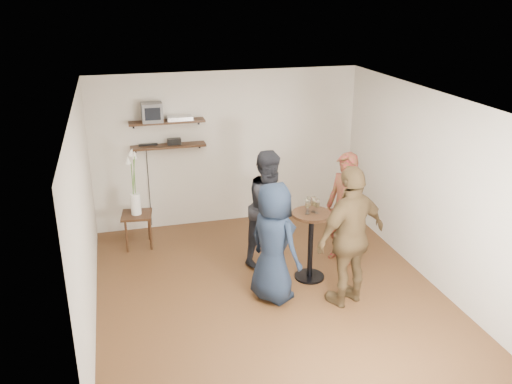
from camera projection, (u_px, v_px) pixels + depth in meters
room at (269, 202)px, 6.87m from camera, size 4.58×5.08×2.68m
shelf_upper at (167, 122)px, 8.58m from camera, size 1.20×0.25×0.04m
shelf_lower at (168, 146)px, 8.72m from camera, size 1.20×0.25×0.04m
crt_monitor at (152, 112)px, 8.46m from camera, size 0.32×0.30×0.30m
dvd_deck at (180, 118)px, 8.61m from camera, size 0.40×0.24×0.06m
radio at (174, 142)px, 8.72m from camera, size 0.22×0.10×0.10m
power_strip at (148, 145)px, 8.68m from camera, size 0.30×0.05×0.03m
side_table at (137, 219)px, 8.44m from camera, size 0.51×0.51×0.55m
vase_lilies at (135, 193)px, 8.29m from camera, size 0.20×0.21×1.09m
drinks_table at (311, 237)px, 7.44m from camera, size 0.54×0.54×0.99m
wine_glass_fl at (308, 204)px, 7.23m from camera, size 0.07×0.07×0.21m
wine_glass_fr at (317, 204)px, 7.25m from camera, size 0.07×0.07×0.20m
wine_glass_bl at (308, 202)px, 7.32m from camera, size 0.07×0.07×0.20m
wine_glass_br at (314, 202)px, 7.29m from camera, size 0.07×0.07×0.21m
person_plaid at (345, 209)px, 7.86m from camera, size 0.65×0.73×1.67m
person_dark at (270, 208)px, 7.84m from camera, size 1.05×0.99×1.71m
person_navy at (274, 243)px, 6.89m from camera, size 0.84×0.94×1.61m
person_brown at (351, 237)px, 6.76m from camera, size 1.18×0.80×1.85m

